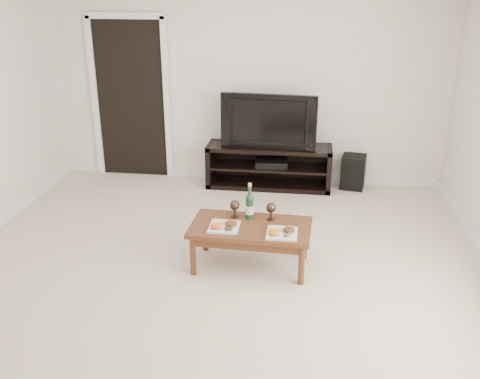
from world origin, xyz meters
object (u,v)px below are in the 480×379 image
object	(u,v)px
media_console	(269,166)
coffee_table	(250,246)
television	(270,119)
subwoofer	(353,172)

from	to	relation	value
media_console	coffee_table	size ratio (longest dim) A/B	1.44
media_console	television	distance (m)	0.62
television	media_console	bearing A→B (deg)	0.00
television	subwoofer	size ratio (longest dim) A/B	2.74
coffee_table	television	bearing A→B (deg)	90.03
television	subwoofer	world-z (taller)	television
media_console	coffee_table	world-z (taller)	media_console
media_console	television	xyz separation A→B (m)	(0.00, 0.00, 0.62)
media_console	television	bearing A→B (deg)	0.00
television	coffee_table	distance (m)	2.19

